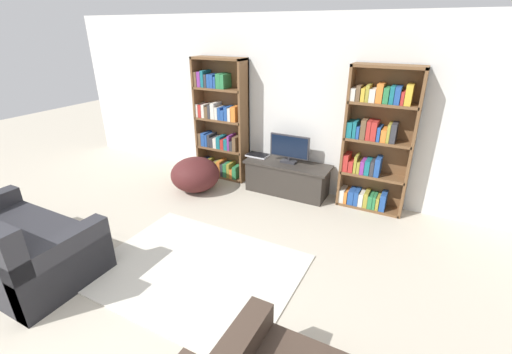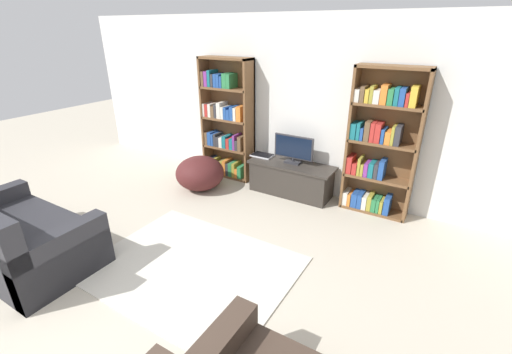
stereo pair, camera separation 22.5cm
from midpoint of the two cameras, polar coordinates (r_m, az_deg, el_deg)
wall_back at (r=5.26m, az=9.45°, el=11.29°), size 8.80×0.06×2.60m
bookshelf_left at (r=5.80m, az=-3.75°, el=8.89°), size 0.90×0.30×1.98m
bookshelf_right at (r=4.88m, az=21.18°, el=4.97°), size 0.90×0.30×1.98m
tv_stand at (r=5.33m, az=7.05°, el=-0.28°), size 1.32×0.48×0.50m
television at (r=5.20m, az=7.52°, el=4.66°), size 0.62×0.16×0.43m
laptop at (r=5.52m, az=2.25°, el=3.64°), size 0.35×0.23×0.03m
area_rug at (r=3.88m, az=-9.04°, el=-14.66°), size 2.14×1.65×0.02m
couch_left_sectional at (r=4.49m, az=-33.76°, el=-8.66°), size 1.71×0.97×0.91m
beanbag_ottoman at (r=5.51m, az=-8.17°, el=0.63°), size 0.77×0.77×0.53m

